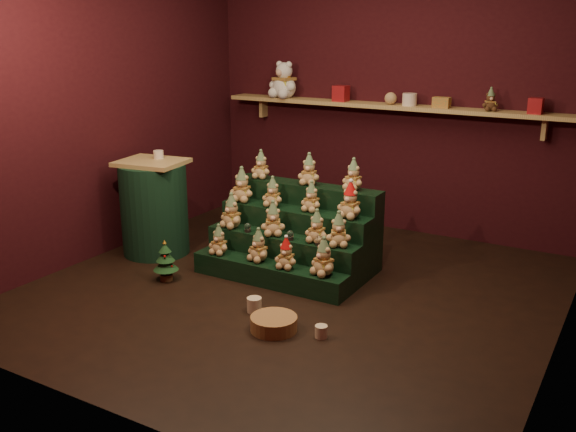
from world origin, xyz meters
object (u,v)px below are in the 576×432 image
Objects in this scene: mini_christmas_tree at (166,261)px; mug_right at (321,332)px; snow_globe_a at (248,227)px; snow_globe_c at (319,240)px; side_table at (154,208)px; snow_globe_b at (290,235)px; wicker_basket at (274,323)px; brown_bear at (491,100)px; riser_tier_front at (269,274)px; white_bear at (284,75)px; mug_left at (254,305)px.

mini_christmas_tree is 4.10× the size of mug_right.
snow_globe_c is at bearing -0.00° from snow_globe_a.
snow_globe_c reaches higher than mug_right.
snow_globe_c is 0.09× the size of side_table.
snow_globe_b reaches higher than mug_right.
wicker_basket is (-0.34, -0.07, 0.01)m from mug_right.
brown_bear is (0.88, 1.66, 1.02)m from snow_globe_c.
brown_bear is (1.27, 1.82, 1.33)m from riser_tier_front.
mini_christmas_tree is at bearing -160.60° from brown_bear.
side_table is at bearing 174.76° from riser_tier_front.
white_bear is at bearing 116.91° from riser_tier_front.
snow_globe_b is (0.42, -0.00, 0.00)m from snow_globe_a.
brown_bear reaches higher than snow_globe_c.
snow_globe_b is 0.73× the size of mug_left.
side_table is 1.83× the size of white_bear.
riser_tier_front reaches higher than wicker_basket.
mug_left is at bearing -53.32° from snow_globe_a.
mug_left reaches higher than mug_right.
mini_christmas_tree is at bearing 171.58° from mug_left.
white_bear is at bearing 125.43° from mug_right.
snow_globe_b is at bearing -46.66° from white_bear.
snow_globe_c reaches higher than mug_left.
snow_globe_c reaches higher than riser_tier_front.
snow_globe_c reaches higher than snow_globe_b.
mug_left is (0.50, -0.68, -0.34)m from snow_globe_a.
snow_globe_b is 1.45m from side_table.
brown_bear is at bearing 55.16° from snow_globe_b.
white_bear reaches higher than riser_tier_front.
riser_tier_front is 0.37m from snow_globe_b.
riser_tier_front is at bearing -152.25° from brown_bear.
wicker_basket is 2.98m from brown_bear.
mini_christmas_tree reaches higher than riser_tier_front.
side_table is at bearing -92.17° from white_bear.
brown_bear is at bearing 46.78° from mini_christmas_tree.
mug_right is at bearing -9.21° from mini_christmas_tree.
snow_globe_a is 0.09× the size of side_table.
snow_globe_c is 0.96× the size of mug_right.
mug_left is 0.34m from wicker_basket.
riser_tier_front is 0.85m from wicker_basket.
white_bear is at bearing 110.27° from snow_globe_a.
riser_tier_front is 2.59m from brown_bear.
riser_tier_front is 17.15× the size of snow_globe_b.
mini_christmas_tree is at bearing -132.10° from snow_globe_a.
white_bear is (-1.12, 2.34, 1.51)m from mug_left.
mini_christmas_tree is 1.75× the size of brown_bear.
side_table reaches higher than wicker_basket.
mini_christmas_tree is at bearing -75.18° from white_bear.
snow_globe_c reaches higher than mini_christmas_tree.
mini_christmas_tree reaches higher than mug_right.
side_table is 3.26m from brown_bear.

